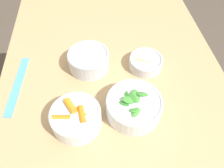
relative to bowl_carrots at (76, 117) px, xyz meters
name	(u,v)px	position (x,y,z in m)	size (l,w,h in m)	color
ground_plane	(112,149)	(0.21, -0.13, -0.81)	(10.00, 10.00, 0.00)	#4C4238
dining_table	(112,90)	(0.21, -0.13, -0.17)	(1.09, 0.82, 0.77)	tan
bowl_carrots	(76,117)	(0.00, 0.00, 0.00)	(0.15, 0.15, 0.08)	silver
bowl_greens	(134,106)	(0.02, -0.18, 0.00)	(0.18, 0.18, 0.08)	silver
bowl_beans_hotdog	(89,60)	(0.24, -0.05, 0.00)	(0.15, 0.15, 0.07)	silver
bowl_cookies	(145,61)	(0.22, -0.26, -0.01)	(0.12, 0.12, 0.04)	silver
ruler	(17,85)	(0.17, 0.21, -0.03)	(0.27, 0.05, 0.00)	#4C99E0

